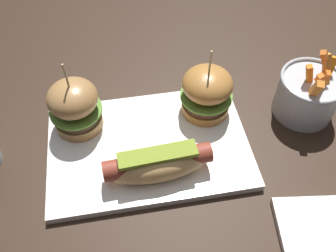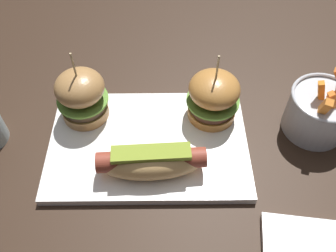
{
  "view_description": "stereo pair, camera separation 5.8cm",
  "coord_description": "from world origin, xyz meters",
  "px_view_note": "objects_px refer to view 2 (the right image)",
  "views": [
    {
      "loc": [
        -0.03,
        -0.36,
        0.51
      ],
      "look_at": [
        0.03,
        0.0,
        0.05
      ],
      "focal_mm": 39.15,
      "sensor_mm": 36.0,
      "label": 1
    },
    {
      "loc": [
        0.03,
        -0.36,
        0.51
      ],
      "look_at": [
        0.03,
        0.0,
        0.05
      ],
      "focal_mm": 39.15,
      "sensor_mm": 36.0,
      "label": 2
    }
  ],
  "objects_px": {
    "fries_bucket": "(319,111)",
    "slider_right": "(213,97)",
    "platter_main": "(148,143)",
    "slider_left": "(82,95)",
    "hot_dog": "(152,161)"
  },
  "relations": [
    {
      "from": "fries_bucket",
      "to": "slider_right",
      "type": "bearing_deg",
      "value": 173.4
    },
    {
      "from": "platter_main",
      "to": "slider_left",
      "type": "bearing_deg",
      "value": 151.25
    },
    {
      "from": "hot_dog",
      "to": "fries_bucket",
      "type": "bearing_deg",
      "value": 18.89
    },
    {
      "from": "hot_dog",
      "to": "fries_bucket",
      "type": "height_order",
      "value": "fries_bucket"
    },
    {
      "from": "hot_dog",
      "to": "fries_bucket",
      "type": "relative_size",
      "value": 1.26
    },
    {
      "from": "platter_main",
      "to": "fries_bucket",
      "type": "height_order",
      "value": "fries_bucket"
    },
    {
      "from": "hot_dog",
      "to": "platter_main",
      "type": "bearing_deg",
      "value": 97.34
    },
    {
      "from": "hot_dog",
      "to": "slider_right",
      "type": "relative_size",
      "value": 1.25
    },
    {
      "from": "platter_main",
      "to": "hot_dog",
      "type": "distance_m",
      "value": 0.07
    },
    {
      "from": "platter_main",
      "to": "slider_right",
      "type": "xyz_separation_m",
      "value": [
        0.11,
        0.06,
        0.05
      ]
    },
    {
      "from": "hot_dog",
      "to": "slider_right",
      "type": "bearing_deg",
      "value": 48.75
    },
    {
      "from": "platter_main",
      "to": "slider_left",
      "type": "xyz_separation_m",
      "value": [
        -0.11,
        0.06,
        0.05
      ]
    },
    {
      "from": "slider_left",
      "to": "hot_dog",
      "type": "bearing_deg",
      "value": -45.18
    },
    {
      "from": "fries_bucket",
      "to": "platter_main",
      "type": "bearing_deg",
      "value": -172.56
    },
    {
      "from": "platter_main",
      "to": "fries_bucket",
      "type": "distance_m",
      "value": 0.29
    }
  ]
}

